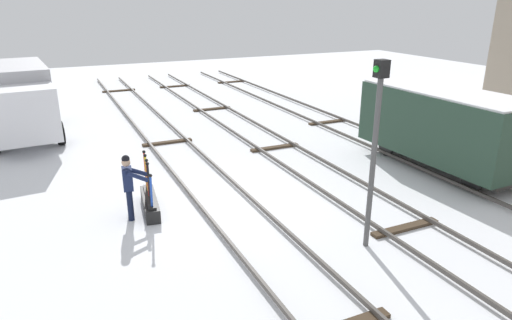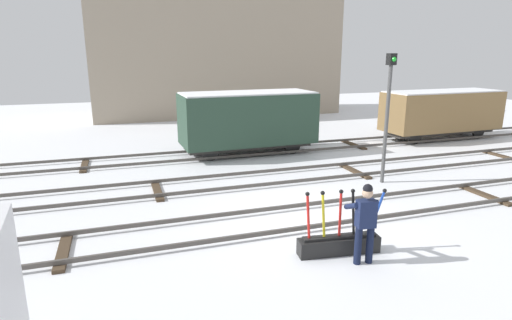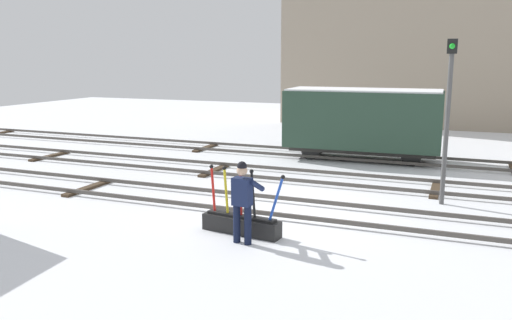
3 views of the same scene
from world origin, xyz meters
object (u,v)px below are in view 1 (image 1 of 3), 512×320
at_px(signal_post, 375,139).
at_px(delivery_truck, 20,99).
at_px(switch_lever_frame, 150,201).
at_px(freight_car_back_track, 443,125).
at_px(rail_worker, 129,183).

bearing_deg(signal_post, delivery_truck, -150.54).
distance_m(switch_lever_frame, signal_post, 6.11).
bearing_deg(freight_car_back_track, rail_worker, -95.21).
height_order(rail_worker, freight_car_back_track, freight_car_back_track).
distance_m(switch_lever_frame, delivery_truck, 9.39).
relative_size(signal_post, freight_car_back_track, 0.74).
bearing_deg(freight_car_back_track, delivery_truck, -129.36).
bearing_deg(signal_post, freight_car_back_track, 119.95).
bearing_deg(freight_car_back_track, switch_lever_frame, -97.01).
distance_m(signal_post, freight_car_back_track, 6.21).
relative_size(delivery_truck, freight_car_back_track, 1.13).
xyz_separation_m(switch_lever_frame, freight_car_back_track, (0.87, 9.38, 1.24)).
bearing_deg(rail_worker, delivery_truck, -157.18).
height_order(switch_lever_frame, signal_post, signal_post).
relative_size(rail_worker, signal_post, 0.41).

